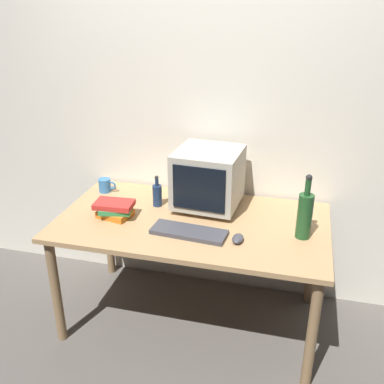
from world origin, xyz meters
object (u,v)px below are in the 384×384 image
object	(u,v)px
crt_monitor	(208,178)
computer_mouse	(238,239)
bottle_short	(157,194)
keyboard	(189,232)
book_stack	(115,209)
bottle_tall	(305,214)
mug	(105,185)

from	to	relation	value
crt_monitor	computer_mouse	distance (m)	0.48
bottle_short	keyboard	bearing A→B (deg)	-46.72
keyboard	computer_mouse	distance (m)	0.28
crt_monitor	book_stack	world-z (taller)	crt_monitor
computer_mouse	bottle_tall	world-z (taller)	bottle_tall
computer_mouse	book_stack	world-z (taller)	book_stack
book_stack	mug	distance (m)	0.39
crt_monitor	book_stack	distance (m)	0.59
mug	book_stack	bearing A→B (deg)	-56.73
bottle_short	mug	world-z (taller)	bottle_short
computer_mouse	bottle_tall	bearing A→B (deg)	25.13
keyboard	bottle_short	bearing A→B (deg)	138.05
keyboard	bottle_tall	world-z (taller)	bottle_tall
crt_monitor	book_stack	size ratio (longest dim) A/B	1.75
bottle_tall	crt_monitor	bearing A→B (deg)	157.80
crt_monitor	mug	distance (m)	0.74
computer_mouse	mug	xyz separation A→B (m)	(-0.97, 0.43, 0.03)
keyboard	mug	xyz separation A→B (m)	(-0.69, 0.42, 0.03)
keyboard	bottle_short	xyz separation A→B (m)	(-0.28, 0.30, 0.06)
crt_monitor	bottle_short	distance (m)	0.34
bottle_tall	mug	bearing A→B (deg)	167.22
bottle_tall	bottle_short	size ratio (longest dim) A/B	1.81
crt_monitor	computer_mouse	bearing A→B (deg)	-56.61
bottle_short	computer_mouse	bearing A→B (deg)	-29.50
crt_monitor	keyboard	size ratio (longest dim) A/B	0.98
bottle_tall	bottle_short	bearing A→B (deg)	168.81
crt_monitor	mug	xyz separation A→B (m)	(-0.72, 0.06, -0.15)
bottle_short	book_stack	size ratio (longest dim) A/B	0.86
computer_mouse	book_stack	bearing A→B (deg)	174.31
computer_mouse	bottle_short	size ratio (longest dim) A/B	0.49
bottle_tall	bottle_short	world-z (taller)	bottle_tall
bottle_short	mug	distance (m)	0.43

